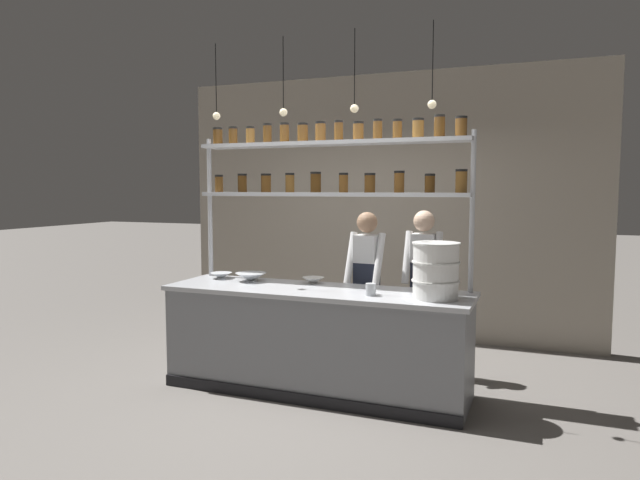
# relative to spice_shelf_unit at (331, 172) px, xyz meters

# --- Properties ---
(ground_plane) EXTENTS (40.00, 40.00, 0.00)m
(ground_plane) POSITION_rel_spice_shelf_unit_xyz_m (-0.02, -0.33, -1.95)
(ground_plane) COLOR slate
(back_wall) EXTENTS (5.12, 0.12, 3.16)m
(back_wall) POSITION_rel_spice_shelf_unit_xyz_m (-0.02, 1.83, -0.37)
(back_wall) COLOR #9E9384
(back_wall) RESTS_ON ground_plane
(prep_counter) EXTENTS (2.72, 0.76, 0.92)m
(prep_counter) POSITION_rel_spice_shelf_unit_xyz_m (-0.02, -0.33, -1.49)
(prep_counter) COLOR gray
(prep_counter) RESTS_ON ground_plane
(spice_shelf_unit) EXTENTS (2.60, 0.28, 2.42)m
(spice_shelf_unit) POSITION_rel_spice_shelf_unit_xyz_m (0.00, 0.00, 0.00)
(spice_shelf_unit) COLOR #B7BABF
(spice_shelf_unit) RESTS_ON ground_plane
(chef_left) EXTENTS (0.38, 0.29, 1.57)m
(chef_left) POSITION_rel_spice_shelf_unit_xyz_m (0.25, 0.32, -1.05)
(chef_left) COLOR black
(chef_left) RESTS_ON ground_plane
(chef_center) EXTENTS (0.36, 0.28, 1.59)m
(chef_center) POSITION_rel_spice_shelf_unit_xyz_m (0.76, 0.49, -1.04)
(chef_center) COLOR black
(chef_center) RESTS_ON ground_plane
(container_stack) EXTENTS (0.38, 0.38, 0.45)m
(container_stack) POSITION_rel_spice_shelf_unit_xyz_m (1.04, -0.40, -0.80)
(container_stack) COLOR white
(container_stack) RESTS_ON prep_counter
(prep_bowl_near_left) EXTENTS (0.21, 0.21, 0.06)m
(prep_bowl_near_left) POSITION_rel_spice_shelf_unit_xyz_m (-0.15, -0.07, -1.00)
(prep_bowl_near_left) COLOR silver
(prep_bowl_near_left) RESTS_ON prep_counter
(prep_bowl_center_front) EXTENTS (0.21, 0.21, 0.06)m
(prep_bowl_center_front) POSITION_rel_spice_shelf_unit_xyz_m (-1.09, -0.14, -1.00)
(prep_bowl_center_front) COLOR silver
(prep_bowl_center_front) RESTS_ON prep_counter
(prep_bowl_center_back) EXTENTS (0.29, 0.29, 0.08)m
(prep_bowl_center_back) POSITION_rel_spice_shelf_unit_xyz_m (-0.74, -0.18, -0.99)
(prep_bowl_center_back) COLOR silver
(prep_bowl_center_back) RESTS_ON prep_counter
(serving_cup_front) EXTENTS (0.08, 0.08, 0.10)m
(serving_cup_front) POSITION_rel_spice_shelf_unit_xyz_m (0.52, -0.46, -0.98)
(serving_cup_front) COLOR #B2B7BC
(serving_cup_front) RESTS_ON prep_counter
(pendant_light_row) EXTENTS (2.04, 0.07, 0.68)m
(pendant_light_row) POSITION_rel_spice_shelf_unit_xyz_m (-0.01, -0.33, 0.54)
(pendant_light_row) COLOR black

